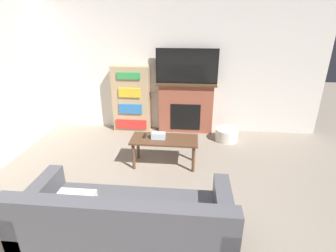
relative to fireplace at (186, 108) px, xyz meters
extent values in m
cube|color=silver|center=(-0.36, 0.14, 0.82)|extent=(6.15, 0.06, 2.70)
cube|color=brown|center=(0.00, 0.00, -0.02)|extent=(1.12, 0.22, 1.01)
cube|color=black|center=(0.00, -0.11, -0.17)|extent=(0.62, 0.01, 0.56)
cube|color=#4C331E|center=(0.00, -0.02, 0.50)|extent=(1.22, 0.28, 0.04)
cube|color=black|center=(0.00, -0.02, 0.86)|extent=(1.23, 0.03, 0.69)
cube|color=black|center=(0.00, -0.03, 0.86)|extent=(1.19, 0.01, 0.65)
cube|color=#4C4C51|center=(-0.47, -3.19, -0.30)|extent=(2.06, 0.91, 0.45)
cube|color=#4C4C51|center=(-0.47, -3.57, 0.13)|extent=(2.06, 0.16, 0.42)
cube|color=#4C4C51|center=(-1.42, -3.19, -0.19)|extent=(0.16, 0.91, 0.68)
cube|color=#4C4C51|center=(0.48, -3.19, -0.19)|extent=(0.16, 0.91, 0.68)
cube|color=silver|center=(-0.93, -3.28, 0.06)|extent=(0.36, 0.14, 0.28)
cube|color=brown|center=(-0.29, -1.45, -0.07)|extent=(1.07, 0.48, 0.03)
cylinder|color=brown|center=(-0.77, -1.63, -0.31)|extent=(0.05, 0.05, 0.44)
cylinder|color=brown|center=(0.18, -1.63, -0.31)|extent=(0.05, 0.05, 0.44)
cylinder|color=brown|center=(-0.77, -1.28, -0.31)|extent=(0.05, 0.05, 0.44)
cylinder|color=brown|center=(0.18, -1.28, -0.31)|extent=(0.05, 0.05, 0.44)
cube|color=silver|center=(-0.39, -1.45, -0.01)|extent=(0.22, 0.12, 0.10)
cube|color=black|center=(-0.62, -1.39, -0.04)|extent=(0.04, 0.15, 0.02)
cube|color=tan|center=(-1.15, -0.02, 0.16)|extent=(0.77, 0.26, 1.38)
cube|color=red|center=(-1.15, -0.16, -0.36)|extent=(0.66, 0.03, 0.20)
cube|color=#2D70B7|center=(-1.15, -0.16, -0.01)|extent=(0.48, 0.03, 0.20)
cube|color=gold|center=(-1.15, -0.16, 0.33)|extent=(0.45, 0.03, 0.19)
cube|color=green|center=(-1.15, -0.16, 0.68)|extent=(0.47, 0.03, 0.13)
cylinder|color=silver|center=(0.84, -0.39, -0.41)|extent=(0.44, 0.44, 0.24)
camera|label=1|loc=(0.14, -5.24, 1.73)|focal=28.00mm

